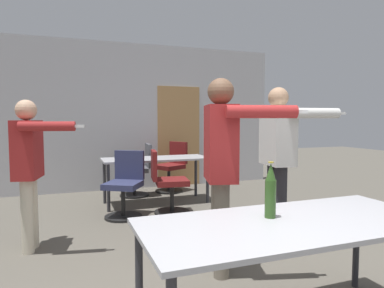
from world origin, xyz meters
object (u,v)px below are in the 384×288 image
office_chair_near_pushed (138,171)px  beer_bottle (270,191)px  person_far_watching (29,160)px  office_chair_far_left (167,184)px  drink_cup (137,155)px  office_chair_side_rolled (172,168)px  person_center_tall (222,157)px  person_left_plaid (279,148)px  office_chair_far_right (125,186)px

office_chair_near_pushed → beer_bottle: size_ratio=2.59×
person_far_watching → office_chair_far_left: person_far_watching is taller
office_chair_far_left → drink_cup: bearing=-148.0°
drink_cup → person_far_watching: bearing=-132.2°
office_chair_side_rolled → person_center_tall: bearing=142.8°
person_left_plaid → office_chair_side_rolled: size_ratio=1.86×
person_far_watching → office_chair_far_left: size_ratio=1.70×
person_center_tall → office_chair_far_right: 2.25m
drink_cup → office_chair_far_left: bearing=-67.5°
person_left_plaid → office_chair_far_left: 1.79m
office_chair_side_rolled → beer_bottle: bearing=143.9°
office_chair_far_right → beer_bottle: (0.46, -2.96, 0.49)m
office_chair_near_pushed → office_chair_far_left: size_ratio=1.01×
person_left_plaid → office_chair_far_right: bearing=-124.8°
person_left_plaid → drink_cup: person_left_plaid is taller
office_chair_side_rolled → office_chair_far_right: (-1.12, -1.41, -0.01)m
person_far_watching → office_chair_far_right: (1.13, 0.92, -0.52)m
person_left_plaid → office_chair_side_rolled: (-0.45, 2.85, -0.60)m
person_center_tall → drink_cup: (-0.22, 2.75, -0.24)m
person_center_tall → office_chair_near_pushed: 3.40m
person_far_watching → office_chair_far_left: 2.00m
person_center_tall → office_chair_far_left: person_center_tall is taller
office_chair_side_rolled → drink_cup: office_chair_side_rolled is taller
person_far_watching → office_chair_far_right: 1.55m
person_far_watching → beer_bottle: size_ratio=4.36×
office_chair_side_rolled → beer_bottle: size_ratio=2.60×
office_chair_far_right → beer_bottle: 3.04m
office_chair_near_pushed → office_chair_far_right: office_chair_near_pushed is taller
beer_bottle → drink_cup: bearing=92.4°
office_chair_far_left → person_center_tall: bearing=7.4°
office_chair_near_pushed → person_left_plaid: bearing=-153.0°
person_far_watching → drink_cup: bearing=148.7°
person_far_watching → drink_cup: 2.14m
beer_bottle → drink_cup: 3.62m
office_chair_near_pushed → office_chair_far_left: office_chair_near_pushed is taller
office_chair_near_pushed → office_chair_side_rolled: bearing=-71.7°
person_center_tall → beer_bottle: person_center_tall is taller
office_chair_far_left → drink_cup: (-0.30, 0.72, 0.37)m
office_chair_near_pushed → beer_bottle: 4.23m
person_center_tall → person_left_plaid: size_ratio=0.99×
person_center_tall → person_left_plaid: bearing=138.1°
office_chair_far_left → office_chair_near_pushed: bearing=-163.6°
person_center_tall → office_chair_far_left: (0.08, 2.04, -0.61)m
office_chair_far_left → office_chair_side_rolled: bearing=170.0°
office_chair_far_right → drink_cup: size_ratio=8.09×
person_center_tall → office_chair_near_pushed: size_ratio=1.85×
person_left_plaid → office_chair_near_pushed: person_left_plaid is taller
person_left_plaid → beer_bottle: size_ratio=4.83×
office_chair_side_rolled → office_chair_near_pushed: bearing=76.5°
person_left_plaid → beer_bottle: person_left_plaid is taller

